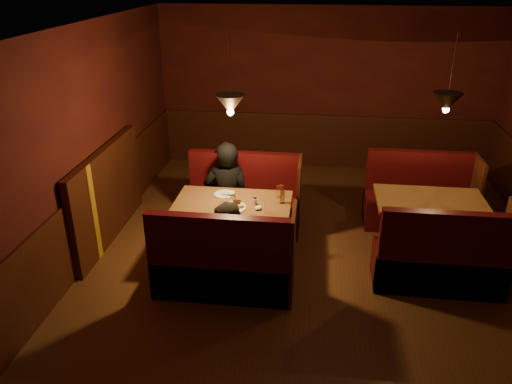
# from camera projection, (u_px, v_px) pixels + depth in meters

# --- Properties ---
(room) EXTENTS (6.02, 7.02, 2.92)m
(room) POSITION_uv_depth(u_px,v_px,m) (301.00, 188.00, 6.04)
(room) COLOR brown
(room) RESTS_ON ground
(main_table) EXTENTS (1.47, 0.89, 1.03)m
(main_table) POSITION_uv_depth(u_px,v_px,m) (234.00, 215.00, 6.36)
(main_table) COLOR brown
(main_table) RESTS_ON ground
(main_bench_far) EXTENTS (1.62, 0.58, 1.10)m
(main_bench_far) POSITION_uv_depth(u_px,v_px,m) (245.00, 205.00, 7.21)
(main_bench_far) COLOR #3B0B0A
(main_bench_far) RESTS_ON ground
(main_bench_near) EXTENTS (1.62, 0.58, 1.10)m
(main_bench_near) POSITION_uv_depth(u_px,v_px,m) (224.00, 268.00, 5.71)
(main_bench_near) COLOR #3B0B0A
(main_bench_near) RESTS_ON ground
(second_table) EXTENTS (1.38, 0.88, 0.78)m
(second_table) POSITION_uv_depth(u_px,v_px,m) (429.00, 214.00, 6.46)
(second_table) COLOR brown
(second_table) RESTS_ON ground
(second_bench_far) EXTENTS (1.52, 0.57, 1.09)m
(second_bench_far) POSITION_uv_depth(u_px,v_px,m) (418.00, 202.00, 7.29)
(second_bench_far) COLOR #3B0B0A
(second_bench_far) RESTS_ON ground
(second_bench_near) EXTENTS (1.52, 0.57, 1.09)m
(second_bench_near) POSITION_uv_depth(u_px,v_px,m) (442.00, 264.00, 5.81)
(second_bench_near) COLOR #3B0B0A
(second_bench_near) RESTS_ON ground
(diner_a) EXTENTS (0.69, 0.51, 1.74)m
(diner_a) POSITION_uv_depth(u_px,v_px,m) (227.00, 178.00, 6.78)
(diner_a) COLOR black
(diner_a) RESTS_ON ground
(diner_b) EXTENTS (0.85, 0.76, 1.42)m
(diner_b) POSITION_uv_depth(u_px,v_px,m) (230.00, 233.00, 5.72)
(diner_b) COLOR #2D2823
(diner_b) RESTS_ON ground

